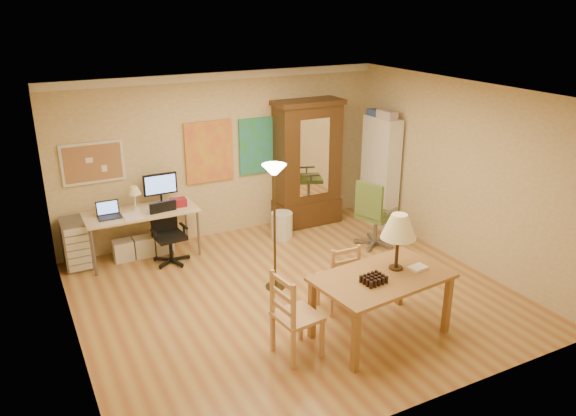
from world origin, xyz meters
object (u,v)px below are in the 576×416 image
bookshelf (380,172)px  office_chair_green (374,229)px  dining_table (388,262)px  office_chair_black (170,247)px  computer_desk (144,228)px  armoire (307,171)px

bookshelf → office_chair_green: bearing=-129.3°
dining_table → office_chair_black: size_ratio=1.79×
office_chair_green → computer_desk: bearing=158.9°
computer_desk → bookshelf: 4.08m
office_chair_black → dining_table: bearing=-60.2°
computer_desk → armoire: (2.90, 0.08, 0.49)m
computer_desk → office_chair_black: bearing=-53.8°
dining_table → armoire: 3.61m
dining_table → armoire: size_ratio=0.75×
computer_desk → office_chair_green: 3.62m
armoire → bookshelf: 1.27m
office_chair_black → bookshelf: (3.74, -0.14, 0.70)m
dining_table → office_chair_green: bearing=57.4°
dining_table → computer_desk: dining_table is taller
office_chair_black → office_chair_green: bearing=-16.6°
office_chair_green → armoire: (-0.48, 1.38, 0.66)m
office_chair_green → bookshelf: bookshelf is taller
office_chair_black → bookshelf: bookshelf is taller
dining_table → armoire: armoire is taller
office_chair_black → bookshelf: bearing=-2.2°
office_chair_green → bookshelf: (0.64, 0.78, 0.65)m
computer_desk → armoire: armoire is taller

